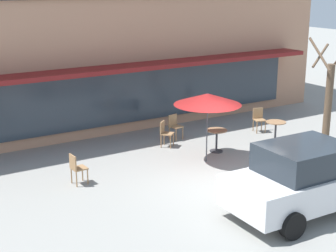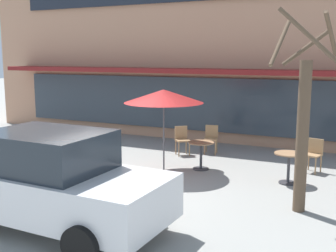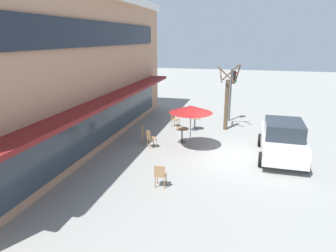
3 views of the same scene
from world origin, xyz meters
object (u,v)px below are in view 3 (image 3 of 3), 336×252
(cafe_table_streetside, at_px, (195,121))
(cafe_chair_1, at_px, (174,118))
(cafe_table_near_wall, at_px, (182,133))
(traffic_light_pole, at_px, (232,87))
(cafe_chair_2, at_px, (150,138))
(cafe_chair_3, at_px, (160,174))
(patio_umbrella_green_folded, at_px, (191,109))
(parked_sedan, at_px, (282,139))
(cafe_chair_0, at_px, (144,132))
(street_tree, at_px, (227,100))

(cafe_table_streetside, bearing_deg, cafe_chair_1, 72.80)
(cafe_table_near_wall, xyz_separation_m, traffic_light_pole, (4.93, -2.27, 1.78))
(cafe_table_near_wall, height_order, cafe_chair_2, cafe_chair_2)
(cafe_table_near_wall, height_order, cafe_chair_3, cafe_chair_3)
(patio_umbrella_green_folded, xyz_separation_m, parked_sedan, (-0.10, -4.26, -1.14))
(cafe_chair_1, bearing_deg, patio_umbrella_green_folded, -155.63)
(parked_sedan, bearing_deg, cafe_chair_0, 85.50)
(cafe_table_streetside, xyz_separation_m, cafe_chair_3, (-7.45, 0.06, 0.01))
(cafe_table_near_wall, bearing_deg, traffic_light_pole, -24.75)
(cafe_chair_0, height_order, cafe_chair_1, same)
(cafe_chair_0, height_order, street_tree, street_tree)
(patio_umbrella_green_folded, distance_m, cafe_chair_3, 4.50)
(cafe_chair_2, height_order, street_tree, street_tree)
(cafe_table_streetside, height_order, parked_sedan, parked_sedan)
(cafe_chair_2, bearing_deg, parked_sedan, -87.93)
(cafe_chair_3, height_order, parked_sedan, parked_sedan)
(cafe_chair_2, distance_m, traffic_light_pole, 7.32)
(cafe_chair_2, relative_size, parked_sedan, 0.21)
(cafe_chair_0, height_order, traffic_light_pole, traffic_light_pole)
(street_tree, bearing_deg, cafe_chair_3, 166.91)
(cafe_chair_0, xyz_separation_m, street_tree, (3.31, -4.03, 1.27))
(cafe_table_near_wall, bearing_deg, patio_umbrella_green_folded, -145.10)
(cafe_chair_1, bearing_deg, cafe_chair_3, -170.68)
(patio_umbrella_green_folded, relative_size, cafe_chair_3, 2.47)
(cafe_chair_1, xyz_separation_m, street_tree, (0.10, -3.14, 1.27))
(cafe_chair_0, bearing_deg, cafe_chair_3, -154.91)
(cafe_table_streetside, distance_m, cafe_chair_2, 3.92)
(cafe_chair_2, bearing_deg, cafe_chair_3, -157.68)
(cafe_chair_0, relative_size, cafe_chair_2, 1.00)
(cafe_table_near_wall, relative_size, patio_umbrella_green_folded, 0.35)
(traffic_light_pole, bearing_deg, cafe_table_near_wall, 155.25)
(cafe_table_near_wall, distance_m, cafe_chair_0, 1.99)
(cafe_table_streetside, relative_size, cafe_chair_0, 0.85)
(cafe_chair_0, height_order, cafe_chair_3, same)
(patio_umbrella_green_folded, bearing_deg, traffic_light_pole, -16.28)
(parked_sedan, bearing_deg, patio_umbrella_green_folded, 88.60)
(cafe_chair_2, height_order, traffic_light_pole, traffic_light_pole)
(parked_sedan, bearing_deg, cafe_table_streetside, 53.89)
(cafe_chair_2, relative_size, cafe_chair_3, 1.00)
(cafe_table_streetside, height_order, cafe_chair_3, cafe_chair_3)
(patio_umbrella_green_folded, relative_size, cafe_chair_1, 2.47)
(cafe_table_near_wall, xyz_separation_m, cafe_chair_0, (-0.41, 1.95, 0.01))
(cafe_chair_3, relative_size, street_tree, 0.23)
(cafe_chair_0, distance_m, cafe_chair_2, 0.96)
(cafe_chair_0, xyz_separation_m, parked_sedan, (-0.54, -6.80, 0.35))
(cafe_table_near_wall, height_order, cafe_chair_0, cafe_chair_0)
(parked_sedan, distance_m, street_tree, 4.82)
(cafe_chair_0, xyz_separation_m, cafe_chair_2, (-0.76, -0.58, 0.00))
(parked_sedan, height_order, traffic_light_pole, traffic_light_pole)
(patio_umbrella_green_folded, distance_m, cafe_chair_0, 2.98)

